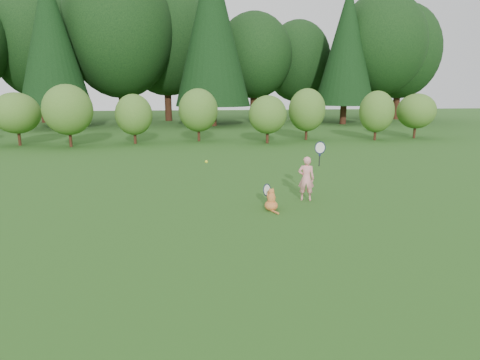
{
  "coord_description": "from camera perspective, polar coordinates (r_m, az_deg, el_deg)",
  "views": [
    {
      "loc": [
        -1.04,
        -7.61,
        2.58
      ],
      "look_at": [
        0.2,
        0.8,
        0.7
      ],
      "focal_mm": 30.0,
      "sensor_mm": 36.0,
      "label": 1
    }
  ],
  "objects": [
    {
      "name": "shrub_row",
      "position": [
        20.67,
        -5.57,
        9.15
      ],
      "size": [
        28.0,
        3.0,
        2.8
      ],
      "primitive_type": null,
      "color": "#426E22",
      "rests_on": "ground"
    },
    {
      "name": "ground",
      "position": [
        8.1,
        -0.58,
        -6.1
      ],
      "size": [
        100.0,
        100.0,
        0.0
      ],
      "primitive_type": "plane",
      "color": "#225116",
      "rests_on": "ground"
    },
    {
      "name": "child",
      "position": [
        9.74,
        9.46,
        0.35
      ],
      "size": [
        0.63,
        0.43,
        1.61
      ],
      "rotation": [
        0.0,
        0.0,
        2.82
      ],
      "color": "pink",
      "rests_on": "ground"
    },
    {
      "name": "woodland_backdrop",
      "position": [
        31.02,
        -6.85,
        21.53
      ],
      "size": [
        48.0,
        10.0,
        15.0
      ],
      "primitive_type": null,
      "color": "black",
      "rests_on": "ground"
    },
    {
      "name": "cat",
      "position": [
        8.92,
        4.44,
        -2.65
      ],
      "size": [
        0.39,
        0.69,
        0.69
      ],
      "rotation": [
        0.0,
        0.0,
        -0.12
      ],
      "color": "#B86823",
      "rests_on": "ground"
    },
    {
      "name": "tennis_ball",
      "position": [
        8.85,
        -4.81,
        2.61
      ],
      "size": [
        0.07,
        0.07,
        0.07
      ],
      "color": "yellow",
      "rests_on": "ground"
    }
  ]
}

